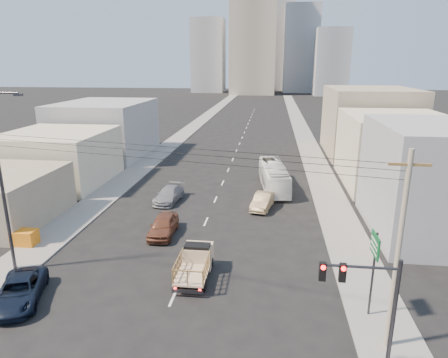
% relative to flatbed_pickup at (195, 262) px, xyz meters
% --- Properties ---
extents(ground, '(420.00, 420.00, 0.00)m').
position_rel_flatbed_pickup_xyz_m(ground, '(-0.86, -4.52, -1.09)').
color(ground, black).
rests_on(ground, ground).
extents(sidewalk_left, '(3.50, 180.00, 0.12)m').
position_rel_flatbed_pickup_xyz_m(sidewalk_left, '(-12.61, 65.48, -1.03)').
color(sidewalk_left, gray).
rests_on(sidewalk_left, ground).
extents(sidewalk_right, '(3.50, 180.00, 0.12)m').
position_rel_flatbed_pickup_xyz_m(sidewalk_right, '(10.89, 65.48, -1.03)').
color(sidewalk_right, gray).
rests_on(sidewalk_right, ground).
extents(lane_dashes, '(0.15, 104.00, 0.01)m').
position_rel_flatbed_pickup_xyz_m(lane_dashes, '(-0.86, 48.48, -1.09)').
color(lane_dashes, silver).
rests_on(lane_dashes, ground).
extents(flatbed_pickup, '(1.95, 4.41, 1.90)m').
position_rel_flatbed_pickup_xyz_m(flatbed_pickup, '(0.00, 0.00, 0.00)').
color(flatbed_pickup, '#CCAC89').
rests_on(flatbed_pickup, ground).
extents(navy_pickup, '(3.89, 5.62, 1.43)m').
position_rel_flatbed_pickup_xyz_m(navy_pickup, '(-9.66, -4.05, -0.38)').
color(navy_pickup, black).
rests_on(navy_pickup, ground).
extents(city_bus, '(3.66, 10.49, 2.86)m').
position_rel_flatbed_pickup_xyz_m(city_bus, '(5.05, 20.02, 0.34)').
color(city_bus, white).
rests_on(city_bus, ground).
extents(sedan_brown, '(2.04, 4.79, 1.61)m').
position_rel_flatbed_pickup_xyz_m(sedan_brown, '(-3.84, 6.31, -0.29)').
color(sedan_brown, brown).
rests_on(sedan_brown, ground).
extents(sedan_tan, '(2.44, 4.71, 1.48)m').
position_rel_flatbed_pickup_xyz_m(sedan_tan, '(4.04, 13.48, -0.36)').
color(sedan_tan, '#957D57').
rests_on(sedan_tan, ground).
extents(sedan_grey, '(2.54, 5.18, 1.45)m').
position_rel_flatbed_pickup_xyz_m(sedan_grey, '(-5.45, 14.35, -0.37)').
color(sedan_grey, gray).
rests_on(sedan_grey, ground).
extents(traffic_signal, '(3.23, 0.35, 6.00)m').
position_rel_flatbed_pickup_xyz_m(traffic_signal, '(8.91, -8.03, 2.98)').
color(traffic_signal, '#2D2D33').
rests_on(traffic_signal, ground).
extents(green_sign, '(0.18, 1.60, 5.00)m').
position_rel_flatbed_pickup_xyz_m(green_sign, '(10.30, -3.02, 2.65)').
color(green_sign, '#2D2D33').
rests_on(green_sign, ground).
extents(utility_pole, '(1.80, 0.24, 10.00)m').
position_rel_flatbed_pickup_xyz_m(utility_pole, '(10.64, -5.52, 4.09)').
color(utility_pole, gray).
rests_on(utility_pole, ground).
extents(streetlamp_left, '(2.36, 0.25, 12.00)m').
position_rel_flatbed_pickup_xyz_m(streetlamp_left, '(-12.26, -0.52, 5.34)').
color(streetlamp_left, '#2D2D33').
rests_on(streetlamp_left, ground).
extents(overhead_wires, '(23.01, 5.02, 0.72)m').
position_rel_flatbed_pickup_xyz_m(overhead_wires, '(-0.86, -3.02, 7.87)').
color(overhead_wires, black).
rests_on(overhead_wires, ground).
extents(crate_stack, '(1.80, 1.20, 1.14)m').
position_rel_flatbed_pickup_xyz_m(crate_stack, '(-13.86, 3.01, -0.40)').
color(crate_stack, orange).
rests_on(crate_stack, sidewalk_left).
extents(bldg_right_near, '(10.00, 12.00, 9.00)m').
position_rel_flatbed_pickup_xyz_m(bldg_right_near, '(18.14, 9.48, 3.41)').
color(bldg_right_near, gray).
rests_on(bldg_right_near, ground).
extents(bldg_right_mid, '(11.00, 14.00, 8.00)m').
position_rel_flatbed_pickup_xyz_m(bldg_right_mid, '(18.64, 23.48, 2.91)').
color(bldg_right_mid, beige).
rests_on(bldg_right_mid, ground).
extents(bldg_right_far, '(12.00, 16.00, 10.00)m').
position_rel_flatbed_pickup_xyz_m(bldg_right_far, '(19.14, 39.48, 3.91)').
color(bldg_right_far, gray).
rests_on(bldg_right_far, ground).
extents(bldg_left_mid, '(11.00, 12.00, 6.00)m').
position_rel_flatbed_pickup_xyz_m(bldg_left_mid, '(-19.86, 19.48, 1.91)').
color(bldg_left_mid, beige).
rests_on(bldg_left_mid, ground).
extents(bldg_left_far, '(12.00, 16.00, 8.00)m').
position_rel_flatbed_pickup_xyz_m(bldg_left_far, '(-20.36, 34.48, 2.91)').
color(bldg_left_far, gray).
rests_on(bldg_left_far, ground).
extents(high_rise_tower, '(20.00, 20.00, 60.00)m').
position_rel_flatbed_pickup_xyz_m(high_rise_tower, '(-4.86, 165.48, 28.91)').
color(high_rise_tower, gray).
rests_on(high_rise_tower, ground).
extents(midrise_ne, '(16.00, 16.00, 40.00)m').
position_rel_flatbed_pickup_xyz_m(midrise_ne, '(17.14, 180.48, 18.91)').
color(midrise_ne, gray).
rests_on(midrise_ne, ground).
extents(midrise_nw, '(15.00, 15.00, 34.00)m').
position_rel_flatbed_pickup_xyz_m(midrise_nw, '(-26.86, 175.48, 15.91)').
color(midrise_nw, gray).
rests_on(midrise_nw, ground).
extents(midrise_back, '(18.00, 18.00, 44.00)m').
position_rel_flatbed_pickup_xyz_m(midrise_back, '(5.14, 195.48, 20.91)').
color(midrise_back, gray).
rests_on(midrise_back, ground).
extents(midrise_east, '(14.00, 14.00, 28.00)m').
position_rel_flatbed_pickup_xyz_m(midrise_east, '(29.14, 160.48, 12.91)').
color(midrise_east, gray).
rests_on(midrise_east, ground).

